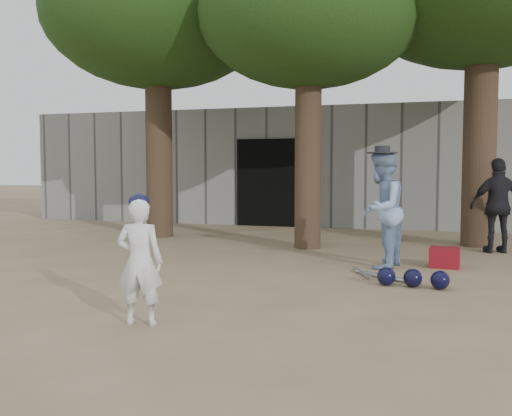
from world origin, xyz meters
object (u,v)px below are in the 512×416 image
(spectator_blue, at_px, (381,210))
(boy_player, at_px, (140,262))
(spectator_dark, at_px, (499,206))
(red_bag, at_px, (444,257))

(spectator_blue, bearing_deg, boy_player, -14.74)
(boy_player, distance_m, spectator_dark, 6.96)
(spectator_dark, distance_m, red_bag, 2.14)
(boy_player, xyz_separation_m, spectator_dark, (3.69, 5.89, 0.23))
(spectator_blue, xyz_separation_m, spectator_dark, (1.81, 2.11, -0.04))
(spectator_blue, height_order, red_bag, spectator_blue)
(boy_player, bearing_deg, spectator_dark, -133.54)
(spectator_dark, bearing_deg, boy_player, 42.01)
(spectator_blue, relative_size, spectator_dark, 1.05)
(red_bag, bearing_deg, boy_player, -124.39)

